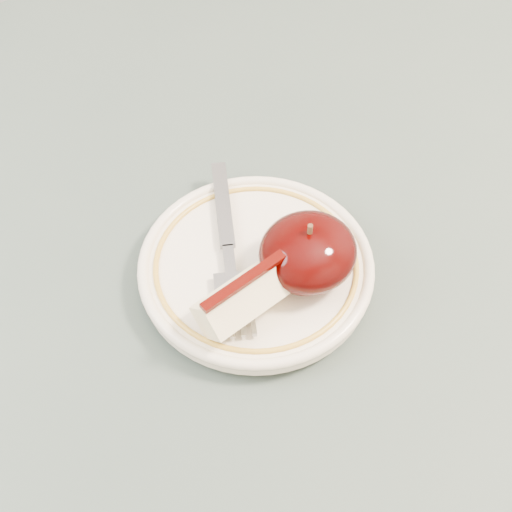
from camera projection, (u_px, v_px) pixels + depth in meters
table at (269, 306)px, 0.65m from camera, size 0.90×0.90×0.75m
plate at (256, 267)px, 0.55m from camera, size 0.18×0.18×0.02m
apple_half at (308, 252)px, 0.53m from camera, size 0.07×0.07×0.05m
apple_wedge at (252, 292)px, 0.51m from camera, size 0.09×0.04×0.04m
fork at (228, 248)px, 0.55m from camera, size 0.10×0.16×0.00m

